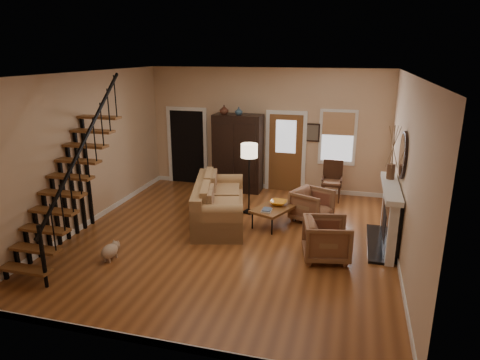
% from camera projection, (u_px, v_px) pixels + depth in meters
% --- Properties ---
extents(room, '(7.00, 7.33, 3.30)m').
position_uv_depth(room, '(234.00, 148.00, 10.11)').
color(room, brown).
rests_on(room, ground).
extents(staircase, '(0.94, 2.80, 3.20)m').
position_uv_depth(staircase, '(65.00, 171.00, 7.84)').
color(staircase, brown).
rests_on(staircase, ground).
extents(fireplace, '(0.33, 1.95, 2.30)m').
position_uv_depth(fireplace, '(392.00, 211.00, 8.28)').
color(fireplace, black).
rests_on(fireplace, ground).
extents(armoire, '(1.30, 0.60, 2.10)m').
position_uv_depth(armoire, '(238.00, 153.00, 11.60)').
color(armoire, black).
rests_on(armoire, ground).
extents(vase_a, '(0.24, 0.24, 0.25)m').
position_uv_depth(vase_a, '(224.00, 110.00, 11.25)').
color(vase_a, '#4C2619').
rests_on(vase_a, armoire).
extents(vase_b, '(0.20, 0.20, 0.21)m').
position_uv_depth(vase_b, '(239.00, 111.00, 11.16)').
color(vase_b, '#334C60').
rests_on(vase_b, armoire).
extents(sofa, '(1.65, 2.63, 0.91)m').
position_uv_depth(sofa, '(219.00, 202.00, 9.56)').
color(sofa, '#9E7447').
rests_on(sofa, ground).
extents(coffee_table, '(1.02, 1.26, 0.42)m').
position_uv_depth(coffee_table, '(275.00, 216.00, 9.45)').
color(coffee_table, brown).
rests_on(coffee_table, ground).
extents(bowl, '(0.38, 0.38, 0.09)m').
position_uv_depth(bowl, '(278.00, 203.00, 9.50)').
color(bowl, orange).
rests_on(bowl, coffee_table).
extents(books, '(0.20, 0.27, 0.05)m').
position_uv_depth(books, '(267.00, 210.00, 9.13)').
color(books, beige).
rests_on(books, coffee_table).
extents(armchair_left, '(0.99, 0.97, 0.77)m').
position_uv_depth(armchair_left, '(327.00, 239.00, 7.86)').
color(armchair_left, brown).
rests_on(armchair_left, ground).
extents(armchair_right, '(1.04, 1.03, 0.73)m').
position_uv_depth(armchair_right, '(312.00, 205.00, 9.64)').
color(armchair_right, brown).
rests_on(armchair_right, ground).
extents(floor_lamp, '(0.49, 0.49, 1.68)m').
position_uv_depth(floor_lamp, '(249.00, 179.00, 9.97)').
color(floor_lamp, black).
rests_on(floor_lamp, ground).
extents(side_chair, '(0.54, 0.54, 1.02)m').
position_uv_depth(side_chair, '(332.00, 181.00, 10.93)').
color(side_chair, '#381F12').
rests_on(side_chair, ground).
extents(dog, '(0.28, 0.44, 0.31)m').
position_uv_depth(dog, '(110.00, 252.00, 7.86)').
color(dog, tan).
rests_on(dog, ground).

